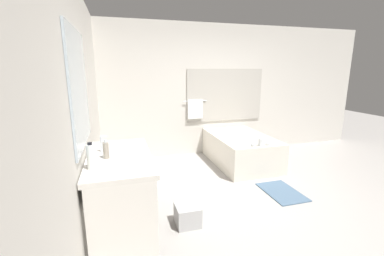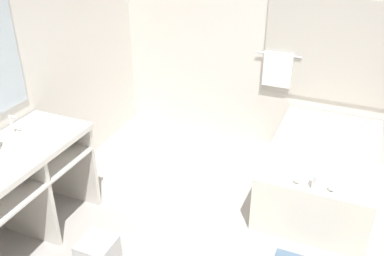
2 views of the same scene
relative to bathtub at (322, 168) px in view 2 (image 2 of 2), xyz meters
name	(u,v)px [view 2 (image 2 of 2)]	position (x,y,z in m)	size (l,w,h in m)	color
wall_back_with_blinds	(311,39)	(-0.37, 0.84, 1.04)	(7.40, 0.13, 2.70)	silver
vanity_counter	(22,175)	(-2.24, -1.61, 0.34)	(0.65, 1.25, 0.91)	silver
sink_faucet	(12,125)	(-2.42, -1.44, 0.69)	(0.09, 0.04, 0.18)	silver
bathtub	(322,168)	(0.00, 0.00, 0.00)	(1.00, 1.59, 0.67)	silver
waste_bin	(98,253)	(-1.52, -1.68, -0.18)	(0.28, 0.28, 0.24)	#B2B2B2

